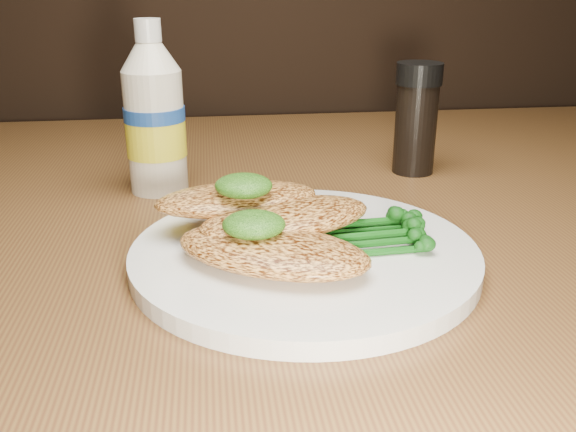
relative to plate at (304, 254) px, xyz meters
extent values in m
cylinder|color=white|center=(0.00, 0.00, 0.00)|extent=(0.29, 0.29, 0.01)
ellipsoid|color=#ECA04B|center=(-0.03, -0.03, 0.02)|extent=(0.18, 0.15, 0.02)
ellipsoid|color=#ECA04B|center=(-0.01, 0.01, 0.03)|extent=(0.17, 0.12, 0.02)
ellipsoid|color=#ECA04B|center=(-0.05, 0.04, 0.04)|extent=(0.15, 0.09, 0.02)
ellipsoid|color=black|center=(-0.04, -0.02, 0.04)|extent=(0.06, 0.05, 0.02)
ellipsoid|color=black|center=(-0.05, 0.03, 0.05)|extent=(0.06, 0.06, 0.02)
camera|label=1|loc=(-0.07, -0.46, 0.22)|focal=38.87mm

